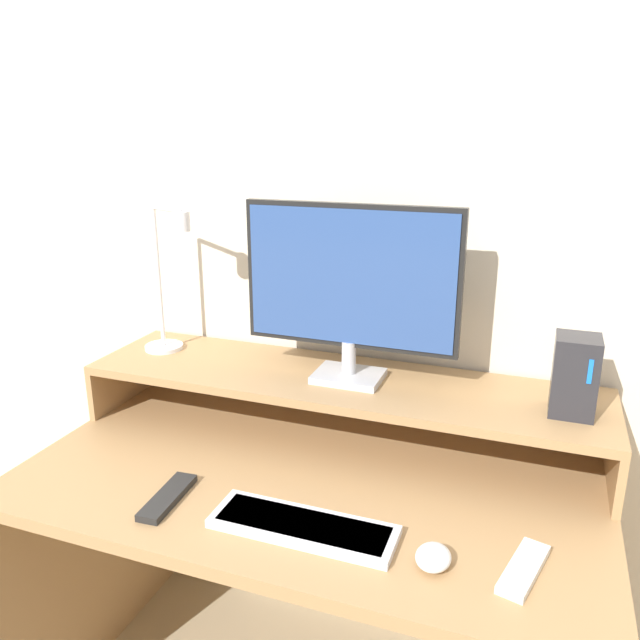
# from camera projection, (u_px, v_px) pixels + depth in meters

# --- Properties ---
(wall_back) EXTENTS (6.00, 0.05, 2.50)m
(wall_back) POSITION_uv_depth(u_px,v_px,m) (364.00, 217.00, 1.66)
(wall_back) COLOR beige
(wall_back) RESTS_ON ground_plane
(desk) EXTENTS (1.33, 0.75, 0.71)m
(desk) POSITION_uv_depth(u_px,v_px,m) (311.00, 542.00, 1.52)
(desk) COLOR #A87F51
(desk) RESTS_ON ground_plane
(monitor_shelf) EXTENTS (1.33, 0.33, 0.16)m
(monitor_shelf) POSITION_uv_depth(u_px,v_px,m) (339.00, 385.00, 1.60)
(monitor_shelf) COLOR #A87F51
(monitor_shelf) RESTS_ON desk
(monitor) EXTENTS (0.54, 0.13, 0.44)m
(monitor) POSITION_uv_depth(u_px,v_px,m) (350.00, 285.00, 1.51)
(monitor) COLOR #BCBCC1
(monitor) RESTS_ON monitor_shelf
(desk_lamp) EXTENTS (0.20, 0.13, 0.41)m
(desk_lamp) POSITION_uv_depth(u_px,v_px,m) (168.00, 294.00, 1.73)
(desk_lamp) COLOR silver
(desk_lamp) RESTS_ON monitor_shelf
(router_dock) EXTENTS (0.09, 0.10, 0.18)m
(router_dock) POSITION_uv_depth(u_px,v_px,m) (575.00, 376.00, 1.37)
(router_dock) COLOR #28282D
(router_dock) RESTS_ON monitor_shelf
(keyboard) EXTENTS (0.38, 0.12, 0.02)m
(keyboard) POSITION_uv_depth(u_px,v_px,m) (303.00, 526.00, 1.24)
(keyboard) COLOR silver
(keyboard) RESTS_ON desk
(mouse) EXTENTS (0.07, 0.08, 0.03)m
(mouse) POSITION_uv_depth(u_px,v_px,m) (433.00, 557.00, 1.14)
(mouse) COLOR white
(mouse) RESTS_ON desk
(remote_control) EXTENTS (0.06, 0.18, 0.02)m
(remote_control) POSITION_uv_depth(u_px,v_px,m) (168.00, 497.00, 1.34)
(remote_control) COLOR black
(remote_control) RESTS_ON desk
(remote_secondary) EXTENTS (0.09, 0.17, 0.02)m
(remote_secondary) POSITION_uv_depth(u_px,v_px,m) (524.00, 569.00, 1.13)
(remote_secondary) COLOR white
(remote_secondary) RESTS_ON desk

